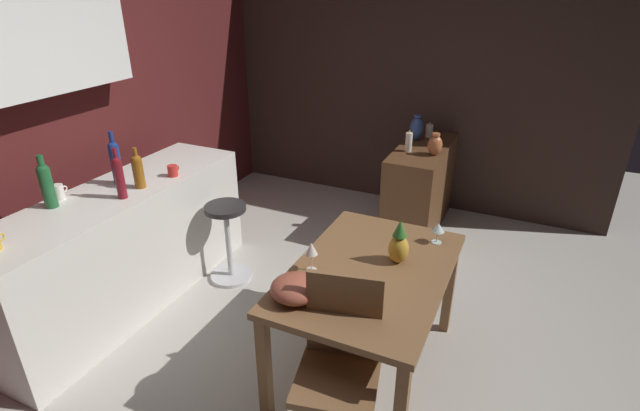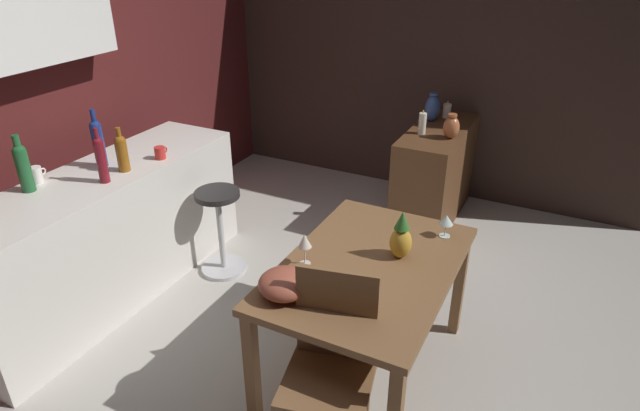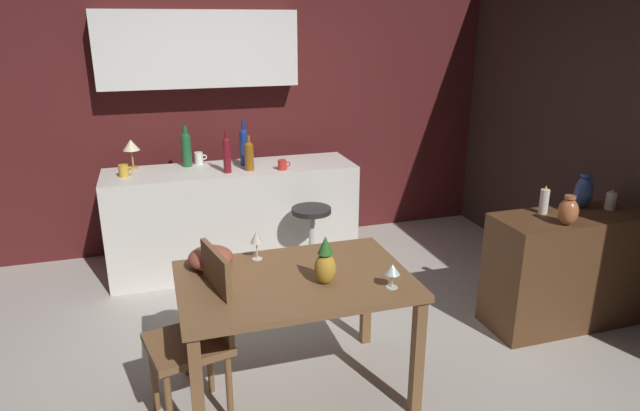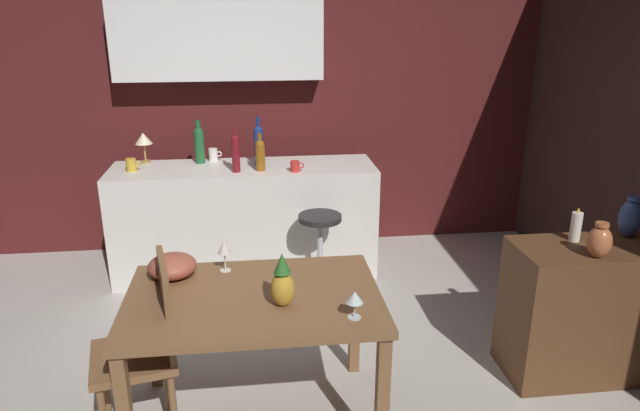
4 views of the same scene
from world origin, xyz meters
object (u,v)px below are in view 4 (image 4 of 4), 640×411
(wine_glass_right, at_px, (224,248))
(cup_mustard, at_px, (131,165))
(vase_ceramic_blue, at_px, (630,218))
(vase_copper, at_px, (600,241))
(fruit_bowl, at_px, (172,266))
(cup_red, at_px, (295,166))
(counter_lamp, at_px, (144,140))
(wine_glass_left, at_px, (355,298))
(pillar_candle_tall, at_px, (576,227))
(wine_bottle_cobalt, at_px, (259,143))
(wine_bottle_ruby, at_px, (236,152))
(wine_bottle_amber, at_px, (260,154))
(cup_white, at_px, (213,155))
(wine_bottle_green, at_px, (199,143))
(dining_table, at_px, (254,311))
(pineapple_centerpiece, at_px, (283,283))
(chair_near_window, at_px, (147,344))
(bar_stool, at_px, (320,253))
(sideboard_cabinet, at_px, (601,310))

(wine_glass_right, distance_m, cup_mustard, 1.72)
(vase_ceramic_blue, relative_size, vase_copper, 1.25)
(fruit_bowl, bearing_deg, cup_mustard, 107.29)
(cup_red, distance_m, counter_lamp, 1.26)
(cup_red, relative_size, cup_mustard, 0.96)
(wine_glass_left, distance_m, vase_ceramic_blue, 1.83)
(cup_mustard, xyz_separation_m, pillar_candle_tall, (2.76, -1.54, -0.04))
(fruit_bowl, relative_size, wine_bottle_cobalt, 0.66)
(wine_bottle_ruby, xyz_separation_m, wine_bottle_amber, (0.18, 0.02, -0.03))
(cup_red, height_order, cup_white, cup_white)
(wine_bottle_green, distance_m, wine_bottle_ruby, 0.43)
(wine_glass_left, relative_size, vase_ceramic_blue, 0.54)
(dining_table, height_order, cup_red, cup_red)
(pineapple_centerpiece, distance_m, wine_bottle_green, 2.23)
(pineapple_centerpiece, relative_size, pillar_candle_tall, 1.38)
(dining_table, height_order, vase_copper, vase_copper)
(fruit_bowl, height_order, wine_bottle_ruby, wine_bottle_ruby)
(cup_red, xyz_separation_m, cup_mustard, (-1.26, 0.17, 0.01))
(fruit_bowl, relative_size, cup_mustard, 2.29)
(pineapple_centerpiece, relative_size, cup_red, 2.53)
(wine_glass_left, height_order, counter_lamp, counter_lamp)
(cup_white, bearing_deg, wine_glass_left, -72.05)
(wine_bottle_green, distance_m, cup_red, 0.84)
(dining_table, relative_size, wine_glass_right, 7.11)
(cup_mustard, height_order, counter_lamp, counter_lamp)
(chair_near_window, height_order, fruit_bowl, chair_near_window)
(cup_red, height_order, counter_lamp, counter_lamp)
(cup_red, distance_m, vase_ceramic_blue, 2.29)
(bar_stool, relative_size, vase_ceramic_blue, 2.64)
(wine_glass_left, height_order, wine_bottle_ruby, wine_bottle_ruby)
(fruit_bowl, xyz_separation_m, counter_lamp, (-0.43, 1.82, 0.29))
(counter_lamp, bearing_deg, vase_ceramic_blue, -30.03)
(counter_lamp, bearing_deg, fruit_bowl, -76.79)
(bar_stool, height_order, wine_bottle_green, wine_bottle_green)
(chair_near_window, bearing_deg, cup_mustard, 101.54)
(dining_table, xyz_separation_m, wine_bottle_amber, (0.07, 1.74, 0.38))
(pineapple_centerpiece, distance_m, pillar_candle_tall, 1.76)
(cup_mustard, bearing_deg, cup_white, 21.76)
(wine_bottle_ruby, height_order, pillar_candle_tall, wine_bottle_ruby)
(pineapple_centerpiece, xyz_separation_m, pillar_candle_tall, (1.71, 0.42, 0.05))
(vase_copper, bearing_deg, wine_bottle_amber, 136.61)
(dining_table, distance_m, wine_glass_right, 0.41)
(bar_stool, xyz_separation_m, pineapple_centerpiece, (-0.35, -1.47, 0.51))
(fruit_bowl, bearing_deg, dining_table, -31.87)
(wine_bottle_ruby, xyz_separation_m, cup_white, (-0.19, 0.36, -0.11))
(counter_lamp, distance_m, vase_copper, 3.37)
(chair_near_window, relative_size, pineapple_centerpiece, 3.54)
(sideboard_cabinet, relative_size, vase_ceramic_blue, 4.44)
(wine_bottle_cobalt, bearing_deg, fruit_bowl, -106.37)
(bar_stool, xyz_separation_m, pillar_candle_tall, (1.36, -1.05, 0.56))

